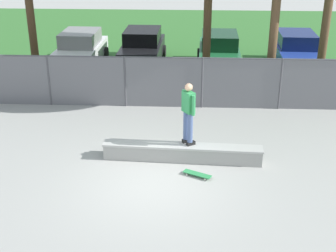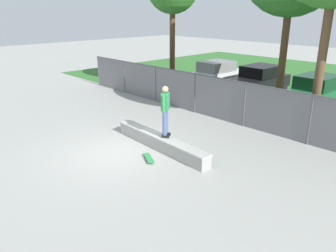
{
  "view_description": "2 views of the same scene",
  "coord_description": "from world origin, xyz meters",
  "px_view_note": "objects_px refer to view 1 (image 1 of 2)",
  "views": [
    {
      "loc": [
        0.96,
        -10.82,
        6.41
      ],
      "look_at": [
        0.36,
        1.45,
        1.02
      ],
      "focal_mm": 50.61,
      "sensor_mm": 36.0,
      "label": 1
    },
    {
      "loc": [
        8.91,
        -6.05,
        4.74
      ],
      "look_at": [
        1.3,
        1.21,
        1.03
      ],
      "focal_mm": 35.4,
      "sensor_mm": 36.0,
      "label": 2
    }
  ],
  "objects_px": {
    "car_white": "(80,49)",
    "car_green": "(219,51)",
    "car_black": "(142,47)",
    "concrete_ledge": "(182,153)",
    "skateboard": "(197,174)",
    "car_blue": "(296,51)",
    "skateboarder": "(188,111)"
  },
  "relations": [
    {
      "from": "car_white",
      "to": "car_green",
      "type": "distance_m",
      "value": 6.44
    },
    {
      "from": "car_black",
      "to": "car_green",
      "type": "xyz_separation_m",
      "value": [
        3.59,
        -0.61,
        0.0
      ]
    },
    {
      "from": "car_white",
      "to": "car_green",
      "type": "bearing_deg",
      "value": -0.7
    },
    {
      "from": "concrete_ledge",
      "to": "skateboard",
      "type": "relative_size",
      "value": 5.7
    },
    {
      "from": "skateboard",
      "to": "car_blue",
      "type": "relative_size",
      "value": 0.19
    },
    {
      "from": "car_white",
      "to": "car_blue",
      "type": "height_order",
      "value": "same"
    },
    {
      "from": "car_blue",
      "to": "car_green",
      "type": "bearing_deg",
      "value": -174.68
    },
    {
      "from": "car_blue",
      "to": "car_white",
      "type": "bearing_deg",
      "value": -178.56
    },
    {
      "from": "car_blue",
      "to": "skateboarder",
      "type": "bearing_deg",
      "value": -117.48
    },
    {
      "from": "concrete_ledge",
      "to": "car_white",
      "type": "xyz_separation_m",
      "value": [
        -4.95,
        9.23,
        0.59
      ]
    },
    {
      "from": "concrete_ledge",
      "to": "car_black",
      "type": "height_order",
      "value": "car_black"
    },
    {
      "from": "skateboarder",
      "to": "car_green",
      "type": "height_order",
      "value": "skateboarder"
    },
    {
      "from": "concrete_ledge",
      "to": "car_white",
      "type": "relative_size",
      "value": 1.08
    },
    {
      "from": "skateboarder",
      "to": "car_white",
      "type": "xyz_separation_m",
      "value": [
        -5.1,
        9.13,
        -0.66
      ]
    },
    {
      "from": "car_black",
      "to": "car_green",
      "type": "relative_size",
      "value": 1.0
    },
    {
      "from": "skateboard",
      "to": "car_blue",
      "type": "distance_m",
      "value": 11.4
    },
    {
      "from": "skateboard",
      "to": "car_green",
      "type": "distance_m",
      "value": 10.16
    },
    {
      "from": "concrete_ledge",
      "to": "car_green",
      "type": "height_order",
      "value": "car_green"
    },
    {
      "from": "skateboarder",
      "to": "skateboard",
      "type": "bearing_deg",
      "value": -74.95
    },
    {
      "from": "car_white",
      "to": "car_blue",
      "type": "relative_size",
      "value": 1.0
    },
    {
      "from": "car_black",
      "to": "car_blue",
      "type": "bearing_deg",
      "value": -2.24
    },
    {
      "from": "skateboarder",
      "to": "skateboard",
      "type": "distance_m",
      "value": 1.78
    },
    {
      "from": "skateboard",
      "to": "car_blue",
      "type": "bearing_deg",
      "value": 66.14
    },
    {
      "from": "car_black",
      "to": "car_white",
      "type": "bearing_deg",
      "value": -169.44
    },
    {
      "from": "car_white",
      "to": "concrete_ledge",
      "type": "bearing_deg",
      "value": -61.8
    },
    {
      "from": "car_white",
      "to": "car_black",
      "type": "relative_size",
      "value": 1.0
    },
    {
      "from": "skateboarder",
      "to": "car_black",
      "type": "xyz_separation_m",
      "value": [
        -2.25,
        9.66,
        -0.66
      ]
    },
    {
      "from": "car_black",
      "to": "car_green",
      "type": "distance_m",
      "value": 3.65
    },
    {
      "from": "skateboard",
      "to": "car_green",
      "type": "relative_size",
      "value": 0.19
    },
    {
      "from": "skateboarder",
      "to": "car_black",
      "type": "relative_size",
      "value": 0.43
    },
    {
      "from": "concrete_ledge",
      "to": "skateboarder",
      "type": "height_order",
      "value": "skateboarder"
    },
    {
      "from": "skateboarder",
      "to": "concrete_ledge",
      "type": "bearing_deg",
      "value": -146.72
    }
  ]
}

